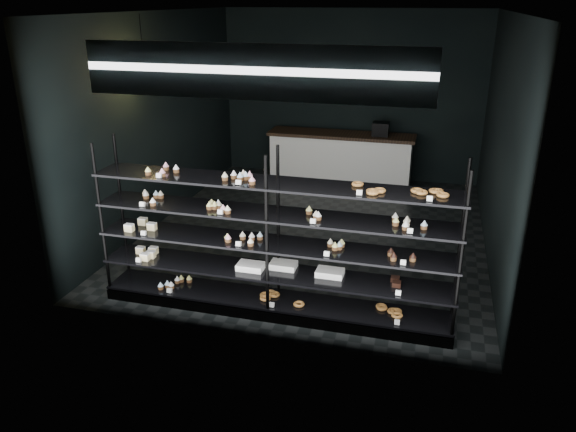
{
  "coord_description": "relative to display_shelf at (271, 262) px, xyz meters",
  "views": [
    {
      "loc": [
        1.67,
        -7.84,
        3.38
      ],
      "look_at": [
        0.07,
        -1.9,
        0.97
      ],
      "focal_mm": 35.0,
      "sensor_mm": 36.0,
      "label": 1
    }
  ],
  "objects": [
    {
      "name": "pendant_lamp",
      "position": [
        -2.22,
        1.56,
        1.82
      ],
      "size": [
        0.29,
        0.29,
        0.87
      ],
      "color": "black",
      "rests_on": "room"
    },
    {
      "name": "room",
      "position": [
        -0.02,
        2.45,
        0.97
      ],
      "size": [
        5.01,
        6.01,
        3.2
      ],
      "color": "black",
      "rests_on": "ground"
    },
    {
      "name": "display_shelf",
      "position": [
        0.0,
        0.0,
        0.0
      ],
      "size": [
        4.0,
        0.5,
        1.91
      ],
      "color": "black",
      "rests_on": "room"
    },
    {
      "name": "service_counter",
      "position": [
        -0.08,
        4.95,
        -0.13
      ],
      "size": [
        2.76,
        0.65,
        1.23
      ],
      "color": "silver",
      "rests_on": "room"
    },
    {
      "name": "signage",
      "position": [
        -0.02,
        -0.48,
        2.12
      ],
      "size": [
        3.3,
        0.05,
        0.5
      ],
      "color": "#0C1F3E",
      "rests_on": "room"
    }
  ]
}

